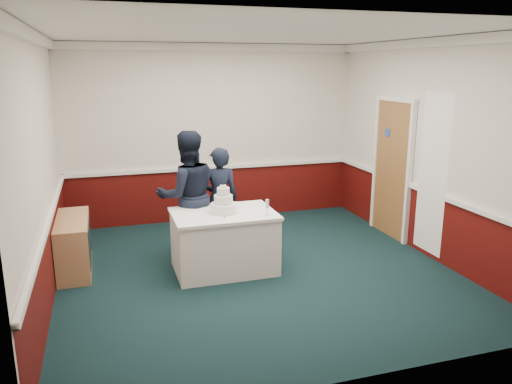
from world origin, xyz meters
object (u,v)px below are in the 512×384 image
object	(u,v)px
cake_table	(224,241)
person_man	(188,196)
champagne_flute	(267,205)
person_woman	(219,199)
sideboard	(74,244)
cake_knife	(225,217)
wedding_cake	(223,204)

from	to	relation	value
cake_table	person_man	world-z (taller)	person_man
champagne_flute	person_woman	xyz separation A→B (m)	(-0.37, 1.09, -0.17)
sideboard	cake_knife	world-z (taller)	cake_knife
cake_table	wedding_cake	distance (m)	0.50
sideboard	person_man	distance (m)	1.61
wedding_cake	cake_knife	bearing A→B (deg)	-98.53
person_man	person_woman	xyz separation A→B (m)	(0.49, 0.21, -0.14)
wedding_cake	person_man	bearing A→B (deg)	121.21
cake_table	champagne_flute	world-z (taller)	champagne_flute
wedding_cake	person_man	world-z (taller)	person_man
person_woman	cake_knife	bearing A→B (deg)	84.63
cake_table	wedding_cake	size ratio (longest dim) A/B	3.63
sideboard	person_woman	bearing A→B (deg)	6.16
cake_table	wedding_cake	world-z (taller)	wedding_cake
person_woman	champagne_flute	bearing A→B (deg)	112.42
person_man	champagne_flute	bearing A→B (deg)	130.32
wedding_cake	person_woman	world-z (taller)	person_woman
sideboard	cake_table	bearing A→B (deg)	-17.47
cake_knife	person_man	world-z (taller)	person_man
person_man	cake_table	bearing A→B (deg)	117.03
cake_knife	person_woman	bearing A→B (deg)	98.49
cake_table	person_woman	xyz separation A→B (m)	(0.13, 0.81, 0.36)
champagne_flute	sideboard	bearing A→B (deg)	159.89
sideboard	wedding_cake	world-z (taller)	wedding_cake
sideboard	wedding_cake	size ratio (longest dim) A/B	3.30
person_man	sideboard	bearing A→B (deg)	-3.99
cake_knife	champagne_flute	world-z (taller)	champagne_flute
cake_knife	wedding_cake	bearing A→B (deg)	99.14
champagne_flute	wedding_cake	bearing A→B (deg)	150.75
cake_knife	cake_table	bearing A→B (deg)	99.13
sideboard	wedding_cake	xyz separation A→B (m)	(1.88, -0.59, 0.55)
person_woman	wedding_cake	bearing A→B (deg)	84.47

